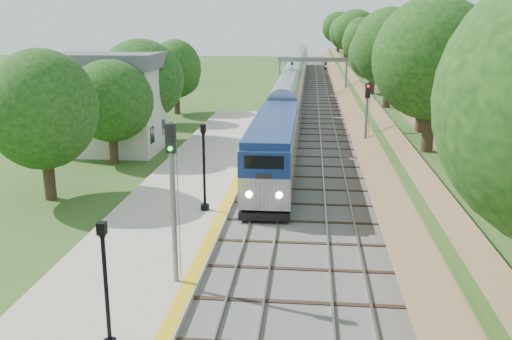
# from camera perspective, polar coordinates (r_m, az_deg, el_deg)

# --- Properties ---
(trackbed) EXTENTS (9.50, 170.00, 0.28)m
(trackbed) POSITION_cam_1_polar(r_m,az_deg,el_deg) (75.39, 5.23, 6.73)
(trackbed) COLOR #4C4944
(trackbed) RESTS_ON ground
(platform) EXTENTS (6.40, 68.00, 0.38)m
(platform) POSITION_cam_1_polar(r_m,az_deg,el_deg) (33.20, -7.85, -3.47)
(platform) COLOR #AA9C89
(platform) RESTS_ON ground
(yellow_stripe) EXTENTS (0.55, 68.00, 0.01)m
(yellow_stripe) POSITION_cam_1_polar(r_m,az_deg,el_deg) (32.62, -2.98, -3.32)
(yellow_stripe) COLOR gold
(yellow_stripe) RESTS_ON platform
(embankment) EXTENTS (10.64, 170.00, 11.70)m
(embankment) POSITION_cam_1_polar(r_m,az_deg,el_deg) (75.58, 11.67, 7.95)
(embankment) COLOR brown
(embankment) RESTS_ON ground
(station_building) EXTENTS (8.60, 6.60, 8.00)m
(station_building) POSITION_cam_1_polar(r_m,az_deg,el_deg) (47.97, -14.53, 6.61)
(station_building) COLOR silver
(station_building) RESTS_ON ground
(signal_gantry) EXTENTS (8.40, 0.38, 6.20)m
(signal_gantry) POSITION_cam_1_polar(r_m,az_deg,el_deg) (69.89, 5.69, 10.01)
(signal_gantry) COLOR slate
(signal_gantry) RESTS_ON ground
(trees_behind_platform) EXTENTS (7.82, 53.32, 7.21)m
(trees_behind_platform) POSITION_cam_1_polar(r_m,az_deg,el_deg) (38.27, -15.25, 5.27)
(trees_behind_platform) COLOR #332316
(trees_behind_platform) RESTS_ON ground
(train) EXTENTS (2.79, 112.01, 4.10)m
(train) POSITION_cam_1_polar(r_m,az_deg,el_deg) (83.65, 3.92, 8.96)
(train) COLOR black
(train) RESTS_ON trackbed
(lamppost_mid) EXTENTS (0.42, 0.42, 4.24)m
(lamppost_mid) POSITION_cam_1_polar(r_m,az_deg,el_deg) (18.67, -14.72, -11.87)
(lamppost_mid) COLOR black
(lamppost_mid) RESTS_ON platform
(lamppost_far) EXTENTS (0.47, 0.47, 4.78)m
(lamppost_far) POSITION_cam_1_polar(r_m,az_deg,el_deg) (30.98, -5.21, -0.24)
(lamppost_far) COLOR black
(lamppost_far) RESTS_ON platform
(signal_platform) EXTENTS (0.38, 0.30, 6.49)m
(signal_platform) POSITION_cam_1_polar(r_m,az_deg,el_deg) (22.06, -8.35, -1.52)
(signal_platform) COLOR slate
(signal_platform) RESTS_ON platform
(signal_farside) EXTENTS (0.35, 0.27, 6.30)m
(signal_farside) POSITION_cam_1_polar(r_m,az_deg,el_deg) (40.49, 10.99, 5.20)
(signal_farside) COLOR slate
(signal_farside) RESTS_ON ground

